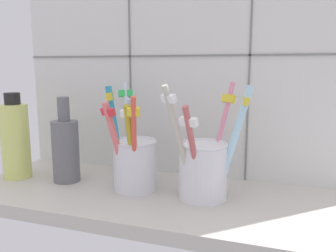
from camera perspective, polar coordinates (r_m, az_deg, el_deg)
The scene contains 6 objects.
counter_slab at distance 53.96cm, azimuth -0.32°, elevation -12.36°, with size 64.00×22.00×2.00cm, color #BCB7AD.
tile_wall_back at distance 61.42cm, azimuth 3.36°, elevation 10.87°, with size 64.00×2.20×45.00cm.
toothbrush_cup_left at distance 54.71cm, azimuth -5.79°, elevation -5.47°, with size 8.86×12.94×16.79cm.
toothbrush_cup_right at distance 51.31cm, azimuth 5.97°, elevation -6.66°, with size 11.76×12.94×17.14cm.
ceramic_vase at distance 60.83cm, azimuth -16.61°, elevation -3.59°, with size 4.48×4.48×14.43cm.
soap_bottle at distance 65.74cm, azimuth -24.08°, elevation -2.05°, with size 4.81×4.81×14.95cm.
Camera 1 is at (16.22, -47.23, 21.44)cm, focal length 36.78 mm.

